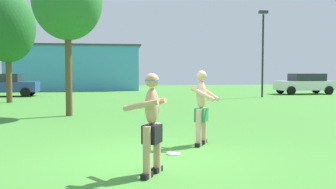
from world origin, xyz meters
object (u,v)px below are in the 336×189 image
at_px(player_with_cap, 152,119).
at_px(car_blue_mid_lot, 5,85).
at_px(car_white_near_post, 305,83).
at_px(lamp_post, 263,44).
at_px(frisbee, 174,154).
at_px(tree_near_building, 8,28).
at_px(tree_behind_players, 67,1).
at_px(player_in_green, 202,106).

relative_size(player_with_cap, car_blue_mid_lot, 0.39).
xyz_separation_m(car_white_near_post, lamp_post, (-4.67, -2.89, 2.71)).
distance_m(frisbee, tree_near_building, 16.25).
bearing_deg(car_blue_mid_lot, tree_near_building, -72.56).
bearing_deg(frisbee, car_white_near_post, 54.81).
xyz_separation_m(car_blue_mid_lot, tree_behind_players, (5.73, -12.40, 3.57)).
bearing_deg(car_white_near_post, player_in_green, -124.76).
relative_size(player_in_green, car_blue_mid_lot, 0.40).
xyz_separation_m(car_blue_mid_lot, tree_near_building, (1.73, -5.51, 3.30)).
xyz_separation_m(frisbee, lamp_post, (8.75, 16.15, 3.53)).
distance_m(lamp_post, tree_behind_players, 14.70).
bearing_deg(car_blue_mid_lot, player_in_green, -63.32).
distance_m(player_with_cap, tree_behind_players, 9.65).
xyz_separation_m(tree_behind_players, tree_near_building, (-4.00, 6.89, -0.27)).
bearing_deg(car_white_near_post, tree_behind_players, -144.14).
distance_m(player_with_cap, car_white_near_post, 24.85).
height_order(car_white_near_post, car_blue_mid_lot, same).
distance_m(player_in_green, car_white_near_post, 22.14).
distance_m(car_white_near_post, tree_behind_players, 20.46).
relative_size(car_white_near_post, tree_near_building, 0.71).
relative_size(player_in_green, tree_near_building, 0.29).
distance_m(frisbee, tree_behind_players, 8.94).
height_order(frisbee, tree_behind_players, tree_behind_players).
xyz_separation_m(player_with_cap, tree_near_building, (-6.30, 15.60, 3.20)).
bearing_deg(player_in_green, frisbee, -133.37).
relative_size(frisbee, car_blue_mid_lot, 0.07).
relative_size(lamp_post, tree_behind_players, 0.98).
distance_m(player_in_green, car_blue_mid_lot, 21.03).
bearing_deg(car_blue_mid_lot, tree_behind_players, -65.20).
distance_m(player_with_cap, frisbee, 1.84).
bearing_deg(tree_near_building, car_blue_mid_lot, 107.44).
distance_m(player_with_cap, player_in_green, 2.72).
bearing_deg(car_white_near_post, frisbee, -125.19).
xyz_separation_m(car_white_near_post, car_blue_mid_lot, (-22.06, 0.60, 0.00)).
relative_size(player_in_green, tree_behind_players, 0.29).
xyz_separation_m(player_with_cap, player_in_green, (1.41, 2.32, -0.01)).
bearing_deg(lamp_post, tree_near_building, -172.63).
height_order(car_blue_mid_lot, tree_near_building, tree_near_building).
height_order(player_in_green, car_blue_mid_lot, player_in_green).
height_order(player_with_cap, car_white_near_post, player_with_cap).
xyz_separation_m(player_with_cap, car_blue_mid_lot, (-8.03, 21.11, -0.10)).
xyz_separation_m(player_in_green, car_blue_mid_lot, (-9.44, 18.79, -0.09)).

